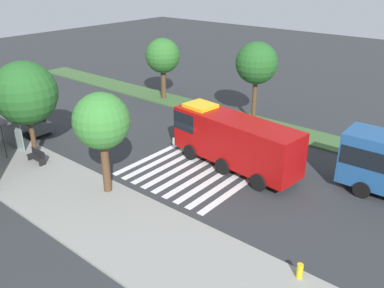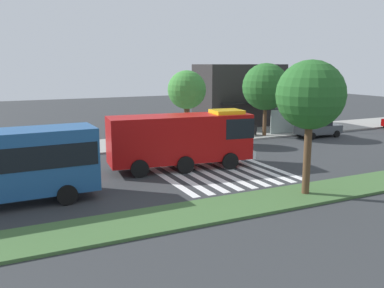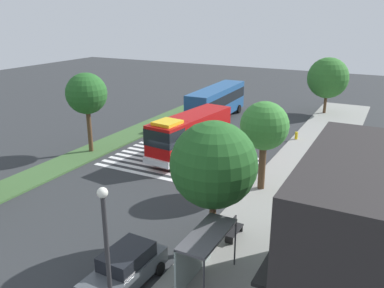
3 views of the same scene
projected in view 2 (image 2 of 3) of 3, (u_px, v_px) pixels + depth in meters
name	position (u px, v px, depth m)	size (l,w,h in m)	color
ground_plane	(229.00, 163.00, 28.94)	(120.00, 120.00, 0.00)	#2D3033
sidewalk	(175.00, 140.00, 37.25)	(60.00, 5.68, 0.14)	gray
median_strip	(308.00, 194.00, 21.80)	(60.00, 3.00, 0.14)	#3D6033
crosswalk	(206.00, 165.00, 28.17)	(7.65, 11.83, 0.01)	silver
fire_truck	(186.00, 137.00, 27.10)	(9.70, 3.59, 3.75)	#A50C0C
parked_car_west	(318.00, 127.00, 39.05)	(4.38, 2.12, 1.76)	#474C51
bus_stop_shelter	(284.00, 115.00, 40.61)	(3.50, 1.40, 2.46)	#4C4C51
bench_near_shelter	(249.00, 131.00, 39.12)	(1.60, 0.50, 0.90)	black
street_lamp	(331.00, 93.00, 41.41)	(0.36, 0.36, 6.37)	#2D2D30
storefront_building	(239.00, 96.00, 45.46)	(9.30, 5.45, 6.71)	#282626
sidewalk_tree_west	(187.00, 90.00, 34.93)	(3.24, 3.24, 6.11)	#513823
sidewalk_tree_center	(266.00, 87.00, 38.35)	(4.32, 4.32, 6.71)	#513823
median_tree_far_west	(310.00, 96.00, 20.75)	(3.47, 3.47, 6.84)	#513823
fire_hydrant	(36.00, 152.00, 30.02)	(0.28, 0.28, 0.70)	gold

